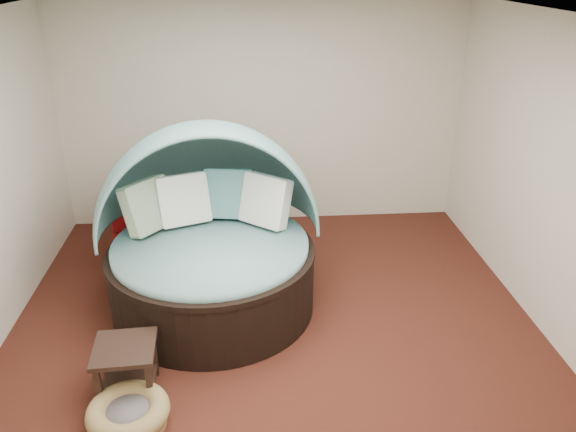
{
  "coord_description": "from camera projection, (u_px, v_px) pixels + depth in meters",
  "views": [
    {
      "loc": [
        -0.22,
        -4.38,
        3.21
      ],
      "look_at": [
        0.17,
        0.6,
        0.9
      ],
      "focal_mm": 35.0,
      "sensor_mm": 36.0,
      "label": 1
    }
  ],
  "objects": [
    {
      "name": "floor",
      "position": [
        275.0,
        329.0,
        5.33
      ],
      "size": [
        5.0,
        5.0,
        0.0
      ],
      "primitive_type": "plane",
      "color": "#4B2015",
      "rests_on": "ground"
    },
    {
      "name": "wall_back",
      "position": [
        263.0,
        116.0,
        7.0
      ],
      "size": [
        5.0,
        0.0,
        5.0
      ],
      "primitive_type": "plane",
      "rotation": [
        1.57,
        0.0,
        0.0
      ],
      "color": "beige",
      "rests_on": "floor"
    },
    {
      "name": "wall_front",
      "position": [
        305.0,
        408.0,
        2.48
      ],
      "size": [
        5.0,
        0.0,
        5.0
      ],
      "primitive_type": "plane",
      "rotation": [
        -1.57,
        0.0,
        0.0
      ],
      "color": "beige",
      "rests_on": "floor"
    },
    {
      "name": "wall_right",
      "position": [
        558.0,
        184.0,
        4.92
      ],
      "size": [
        0.0,
        5.0,
        5.0
      ],
      "primitive_type": "plane",
      "rotation": [
        1.57,
        0.0,
        -1.57
      ],
      "color": "beige",
      "rests_on": "floor"
    },
    {
      "name": "ceiling",
      "position": [
        272.0,
        18.0,
        4.15
      ],
      "size": [
        5.0,
        5.0,
        0.0
      ],
      "primitive_type": "plane",
      "rotation": [
        3.14,
        0.0,
        0.0
      ],
      "color": "white",
      "rests_on": "wall_back"
    },
    {
      "name": "canopy_daybed",
      "position": [
        209.0,
        225.0,
        5.42
      ],
      "size": [
        2.29,
        2.2,
        1.84
      ],
      "rotation": [
        0.0,
        0.0,
        0.1
      ],
      "color": "black",
      "rests_on": "floor"
    },
    {
      "name": "pet_basket",
      "position": [
        129.0,
        414.0,
        4.18
      ],
      "size": [
        0.64,
        0.64,
        0.22
      ],
      "rotation": [
        0.0,
        0.0,
        0.03
      ],
      "color": "olive",
      "rests_on": "floor"
    },
    {
      "name": "red_armchair",
      "position": [
        144.0,
        220.0,
        6.57
      ],
      "size": [
        0.86,
        0.86,
        0.89
      ],
      "rotation": [
        0.0,
        0.0,
        0.14
      ],
      "color": "black",
      "rests_on": "floor"
    },
    {
      "name": "side_table",
      "position": [
        126.0,
        363.0,
        4.43
      ],
      "size": [
        0.5,
        0.5,
        0.46
      ],
      "rotation": [
        0.0,
        0.0,
        0.06
      ],
      "color": "black",
      "rests_on": "floor"
    }
  ]
}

